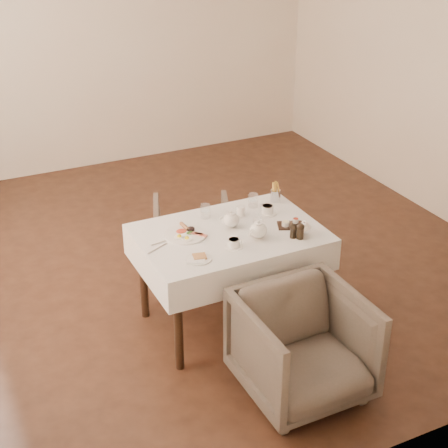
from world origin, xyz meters
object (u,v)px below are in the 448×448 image
table (229,247)px  armchair_near (303,347)px  armchair_far (192,236)px  breakfast_plate (185,234)px  teapot_centre (231,219)px

table → armchair_near: 0.94m
armchair_near → armchair_far: armchair_near is taller
breakfast_plate → teapot_centre: size_ratio=1.82×
teapot_centre → armchair_far: bearing=104.9°
armchair_far → teapot_centre: size_ratio=3.95×
breakfast_plate → teapot_centre: teapot_centre is taller
armchair_near → table: bearing=94.5°
table → breakfast_plate: size_ratio=4.35×
table → breakfast_plate: breakfast_plate is taller
table → teapot_centre: bearing=55.9°
table → breakfast_plate: (-0.30, 0.09, 0.13)m
armchair_near → breakfast_plate: (-0.37, 0.99, 0.42)m
breakfast_plate → teapot_centre: 0.35m
table → armchair_near: bearing=-85.2°
table → breakfast_plate: 0.34m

